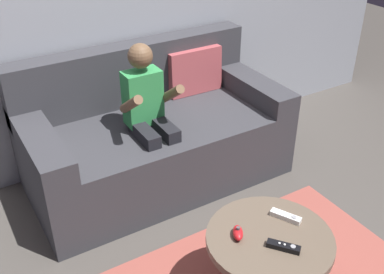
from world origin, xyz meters
TOP-DOWN VIEW (x-y plane):
  - couch at (0.09, 1.25)m, footprint 1.60×0.80m
  - person_seated_on_couch at (-0.02, 1.08)m, footprint 0.30×0.37m
  - coffee_table at (0.04, 0.06)m, footprint 0.55×0.55m
  - game_remote_black_near_edge at (0.04, -0.03)m, footprint 0.11×0.13m
  - nunchuk_red at (-0.08, 0.13)m, footprint 0.08×0.10m
  - game_remote_white_far_corner at (0.17, 0.11)m, footprint 0.10×0.14m

SIDE VIEW (x-z plane):
  - couch at x=0.09m, z-range -0.11..0.71m
  - coffee_table at x=0.04m, z-range 0.13..0.55m
  - game_remote_black_near_edge at x=0.04m, z-range 0.42..0.44m
  - game_remote_white_far_corner at x=0.17m, z-range 0.42..0.44m
  - nunchuk_red at x=-0.08m, z-range 0.41..0.46m
  - person_seated_on_couch at x=-0.02m, z-range 0.08..1.03m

